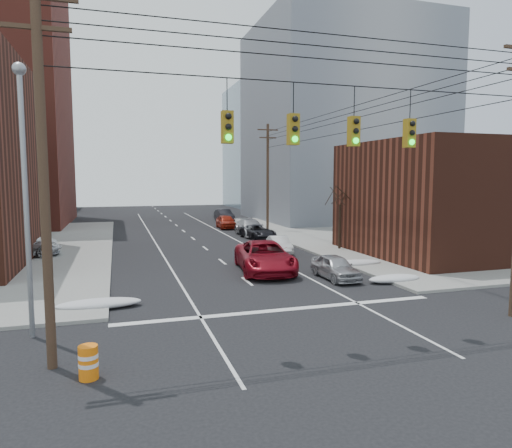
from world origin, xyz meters
TOP-DOWN VIEW (x-y plane):
  - ground at (0.00, 0.00)m, footprint 160.00×160.00m
  - sidewalk_ne at (27.00, 27.00)m, footprint 40.00×40.00m
  - building_office at (22.00, 44.00)m, footprint 22.00×20.00m
  - building_glass at (24.00, 70.00)m, footprint 20.00×18.00m
  - building_storefront at (18.00, 16.00)m, footprint 16.00×12.00m
  - utility_pole_left at (-8.50, 3.00)m, footprint 2.20×0.28m
  - utility_pole_far at (8.50, 34.00)m, footprint 2.20×0.28m
  - traffic_signals at (0.10, 2.97)m, footprint 17.00×0.42m
  - street_light at (-9.50, 6.00)m, footprint 0.44×0.44m
  - bare_tree at (9.59, 20.00)m, footprint 2.09×2.20m
  - snow_nw at (-7.40, 9.00)m, footprint 3.50×1.08m
  - snow_ne at (7.40, 9.50)m, footprint 3.00×1.08m
  - snow_east_far at (7.40, 14.00)m, footprint 4.00×1.08m
  - red_pickup at (1.69, 14.17)m, footprint 3.76×6.73m
  - parked_car_a at (4.80, 11.21)m, footprint 1.57×3.88m
  - parked_car_b at (4.80, 20.19)m, footprint 1.74×3.83m
  - parked_car_c at (5.63, 28.17)m, footprint 2.66×4.78m
  - parked_car_d at (5.58, 30.45)m, footprint 2.19×5.36m
  - parked_car_e at (4.80, 37.26)m, footprint 1.89×4.38m
  - parked_car_f at (6.40, 45.10)m, footprint 1.79×4.70m
  - lot_car_a at (-13.09, 24.48)m, footprint 4.73×2.14m
  - lot_car_b at (-12.81, 23.14)m, footprint 4.97×2.33m
  - construction_barrel at (-7.44, 1.90)m, footprint 0.65×0.65m

SIDE VIEW (x-z plane):
  - ground at x=0.00m, z-range 0.00..0.00m
  - sidewalk_ne at x=27.00m, z-range 0.00..0.15m
  - snow_nw at x=-7.40m, z-range 0.00..0.42m
  - snow_ne at x=7.40m, z-range 0.00..0.42m
  - snow_east_far at x=7.40m, z-range 0.00..0.42m
  - construction_barrel at x=-7.44m, z-range 0.01..0.96m
  - parked_car_b at x=4.80m, z-range 0.00..1.22m
  - parked_car_c at x=5.63m, z-range 0.00..1.26m
  - parked_car_a at x=4.80m, z-range 0.00..1.32m
  - parked_car_e at x=4.80m, z-range 0.00..1.47m
  - parked_car_f at x=6.40m, z-range 0.00..1.53m
  - parked_car_d at x=5.58m, z-range 0.00..1.56m
  - lot_car_b at x=-12.81m, z-range 0.15..1.53m
  - red_pickup at x=1.69m, z-range 0.00..1.78m
  - lot_car_a at x=-13.09m, z-range 0.15..1.66m
  - bare_tree at x=9.59m, z-range -0.15..4.79m
  - building_storefront at x=18.00m, z-range 0.00..8.00m
  - street_light at x=-9.50m, z-range 0.88..10.20m
  - utility_pole_left at x=-8.50m, z-range 0.28..11.28m
  - utility_pole_far at x=8.50m, z-range 0.28..11.28m
  - traffic_signals at x=0.10m, z-range 6.16..8.18m
  - building_glass at x=24.00m, z-range 0.00..22.00m
  - building_office at x=22.00m, z-range 0.00..25.00m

